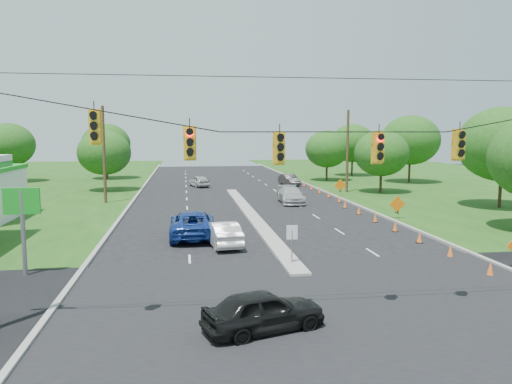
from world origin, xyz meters
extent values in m
plane|color=black|center=(0.00, 0.00, 0.00)|extent=(160.00, 160.00, 0.00)
cube|color=black|center=(0.00, 0.00, 0.00)|extent=(160.00, 14.00, 0.02)
cube|color=gray|center=(-10.10, 30.00, 0.00)|extent=(0.25, 110.00, 0.16)
cube|color=gray|center=(10.10, 30.00, 0.00)|extent=(0.25, 110.00, 0.16)
cube|color=gray|center=(0.00, 21.00, 0.00)|extent=(1.00, 34.00, 0.18)
cylinder|color=gray|center=(0.00, 6.00, 0.90)|extent=(0.06, 0.06, 1.80)
cube|color=white|center=(0.00, 6.00, 1.70)|extent=(0.55, 0.04, 0.70)
cylinder|color=black|center=(0.00, -1.00, 7.00)|extent=(24.00, 0.04, 0.04)
cube|color=yellow|center=(-8.00, -1.00, 6.75)|extent=(0.34, 0.24, 1.00)
cube|color=yellow|center=(-5.00, -1.00, 6.22)|extent=(0.34, 0.24, 1.00)
cube|color=yellow|center=(-2.00, -1.00, 6.05)|extent=(0.34, 0.24, 1.00)
cube|color=yellow|center=(1.50, -1.00, 6.05)|extent=(0.34, 0.24, 1.00)
cube|color=yellow|center=(4.50, -1.00, 6.14)|extent=(0.34, 0.24, 1.00)
cylinder|color=#422D1C|center=(-12.50, 30.00, 4.50)|extent=(0.28, 0.28, 9.00)
cylinder|color=#422D1C|center=(12.50, 35.00, 4.50)|extent=(0.28, 0.28, 9.00)
cylinder|color=gray|center=(-12.50, 6.00, 2.00)|extent=(0.20, 0.20, 4.00)
cube|color=#149A1E|center=(-12.50, 6.00, 3.50)|extent=(1.60, 0.15, 1.20)
cone|color=orange|center=(8.68, 3.00, 0.35)|extent=(0.32, 0.32, 0.70)
cone|color=orange|center=(8.68, 6.50, 0.35)|extent=(0.32, 0.32, 0.70)
cone|color=orange|center=(8.68, 10.00, 0.35)|extent=(0.32, 0.32, 0.70)
cone|color=orange|center=(8.68, 13.50, 0.35)|extent=(0.32, 0.32, 0.70)
cone|color=orange|center=(8.68, 17.00, 0.35)|extent=(0.32, 0.32, 0.70)
cone|color=orange|center=(8.68, 20.50, 0.35)|extent=(0.32, 0.32, 0.70)
cone|color=orange|center=(8.68, 24.00, 0.35)|extent=(0.32, 0.32, 0.70)
cone|color=orange|center=(9.28, 27.50, 0.35)|extent=(0.32, 0.32, 0.70)
cone|color=orange|center=(9.28, 31.00, 0.35)|extent=(0.32, 0.32, 0.70)
cone|color=orange|center=(9.28, 34.50, 0.35)|extent=(0.32, 0.32, 0.70)
cone|color=orange|center=(9.28, 38.00, 0.35)|extent=(0.32, 0.32, 0.70)
cone|color=orange|center=(9.28, 41.50, 0.35)|extent=(0.32, 0.32, 0.70)
cone|color=orange|center=(9.28, 45.00, 0.35)|extent=(0.32, 0.32, 0.70)
cone|color=orange|center=(9.28, 48.50, 0.35)|extent=(0.32, 0.32, 0.70)
cube|color=black|center=(10.80, 18.00, 0.55)|extent=(0.06, 0.58, 0.26)
cube|color=black|center=(10.80, 18.00, 0.55)|extent=(0.06, 0.58, 0.26)
cube|color=orange|center=(10.80, 18.00, 1.15)|extent=(1.27, 0.05, 1.27)
cube|color=black|center=(10.80, 32.00, 0.55)|extent=(0.06, 0.58, 0.26)
cube|color=black|center=(10.80, 32.00, 0.55)|extent=(0.06, 0.58, 0.26)
cube|color=orange|center=(10.80, 32.00, 1.15)|extent=(1.27, 0.05, 1.27)
cylinder|color=black|center=(-28.00, 52.00, 1.44)|extent=(0.28, 0.28, 2.88)
ellipsoid|color=#194C14|center=(-28.00, 52.00, 4.96)|extent=(6.72, 6.72, 5.76)
cylinder|color=black|center=(-14.00, 40.00, 1.26)|extent=(0.28, 0.28, 2.52)
ellipsoid|color=#194C14|center=(-14.00, 40.00, 4.34)|extent=(5.88, 5.88, 5.04)
cylinder|color=black|center=(-16.00, 55.00, 1.44)|extent=(0.28, 0.28, 2.88)
ellipsoid|color=#194C14|center=(-16.00, 55.00, 4.96)|extent=(6.72, 6.72, 5.76)
cylinder|color=black|center=(22.00, 22.00, 1.62)|extent=(0.28, 0.28, 3.24)
ellipsoid|color=#194C14|center=(22.00, 22.00, 5.58)|extent=(7.56, 7.56, 6.48)
cylinder|color=black|center=(16.00, 34.00, 1.26)|extent=(0.28, 0.28, 2.52)
ellipsoid|color=#194C14|center=(16.00, 34.00, 4.34)|extent=(5.88, 5.88, 5.04)
cylinder|color=black|center=(24.00, 44.00, 1.62)|extent=(0.28, 0.28, 3.24)
ellipsoid|color=#194C14|center=(24.00, 44.00, 5.58)|extent=(7.56, 7.56, 6.48)
cylinder|color=black|center=(20.00, 55.00, 1.44)|extent=(0.28, 0.28, 2.88)
ellipsoid|color=#194C14|center=(20.00, 55.00, 4.96)|extent=(6.72, 6.72, 5.76)
cylinder|color=black|center=(14.00, 48.00, 1.26)|extent=(0.28, 0.28, 2.52)
ellipsoid|color=#194C14|center=(14.00, 48.00, 4.34)|extent=(5.88, 5.88, 5.04)
imported|color=black|center=(-2.67, -1.85, 0.71)|extent=(4.45, 2.85, 1.41)
imported|color=silver|center=(-3.04, 10.95, 0.72)|extent=(2.13, 4.55, 1.44)
imported|color=navy|center=(-4.73, 13.54, 0.85)|extent=(2.82, 6.09, 1.69)
imported|color=#AEAEAF|center=(4.64, 27.74, 0.76)|extent=(2.37, 5.31, 1.51)
imported|color=#B0B0B0|center=(-3.45, 43.17, 0.69)|extent=(2.85, 4.34, 1.37)
imported|color=#2D2B2A|center=(7.73, 43.03, 0.71)|extent=(2.15, 4.48, 1.42)
camera|label=1|loc=(-5.20, -17.58, 6.58)|focal=35.00mm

